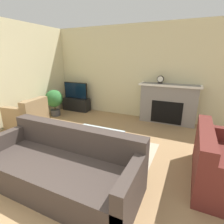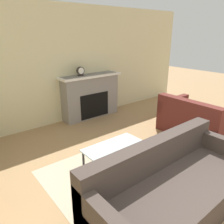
{
  "view_description": "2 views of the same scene",
  "coord_description": "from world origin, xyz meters",
  "px_view_note": "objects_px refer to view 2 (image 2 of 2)",
  "views": [
    {
      "loc": [
        1.49,
        -0.62,
        1.82
      ],
      "look_at": [
        0.09,
        2.39,
        0.76
      ],
      "focal_mm": 28.0,
      "sensor_mm": 36.0,
      "label": 1
    },
    {
      "loc": [
        -2.01,
        -0.21,
        2.08
      ],
      "look_at": [
        0.24,
        2.58,
        0.77
      ],
      "focal_mm": 35.0,
      "sensor_mm": 36.0,
      "label": 2
    }
  ],
  "objects_px": {
    "couch_sectional": "(173,189)",
    "mantel_clock": "(80,71)",
    "coffee_table": "(117,150)",
    "couch_loveseat": "(195,121)"
  },
  "relations": [
    {
      "from": "couch_sectional",
      "to": "mantel_clock",
      "type": "bearing_deg",
      "value": 77.5
    },
    {
      "from": "couch_sectional",
      "to": "coffee_table",
      "type": "xyz_separation_m",
      "value": [
        -0.03,
        1.04,
        0.08
      ]
    },
    {
      "from": "couch_loveseat",
      "to": "mantel_clock",
      "type": "height_order",
      "value": "mantel_clock"
    },
    {
      "from": "couch_sectional",
      "to": "mantel_clock",
      "type": "relative_size",
      "value": 10.6
    },
    {
      "from": "couch_loveseat",
      "to": "mantel_clock",
      "type": "bearing_deg",
      "value": 32.43
    },
    {
      "from": "couch_sectional",
      "to": "coffee_table",
      "type": "distance_m",
      "value": 1.04
    },
    {
      "from": "coffee_table",
      "to": "mantel_clock",
      "type": "height_order",
      "value": "mantel_clock"
    },
    {
      "from": "couch_sectional",
      "to": "couch_loveseat",
      "type": "xyz_separation_m",
      "value": [
        2.17,
        1.01,
        0.0
      ]
    },
    {
      "from": "coffee_table",
      "to": "mantel_clock",
      "type": "bearing_deg",
      "value": 71.45
    },
    {
      "from": "couch_sectional",
      "to": "couch_loveseat",
      "type": "distance_m",
      "value": 2.39
    }
  ]
}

